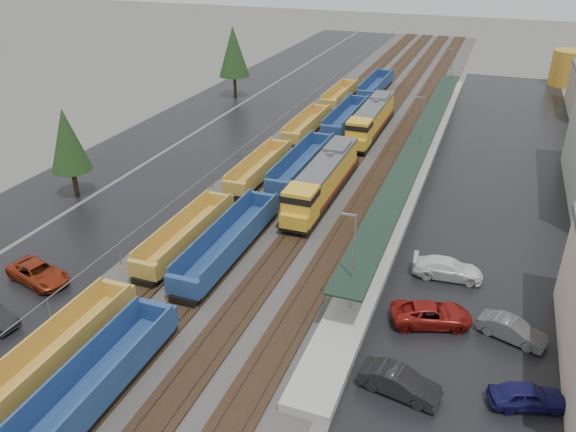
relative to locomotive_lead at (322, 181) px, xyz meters
The scene contains 20 objects.
ballast_strip 22.97m from the locomotive_lead, 95.02° to the left, with size 20.00×160.00×0.08m, color #302D2B.
trackbed 22.95m from the locomotive_lead, 95.02° to the left, with size 14.60×160.00×0.22m.
west_parking_lot 28.51m from the locomotive_lead, 126.74° to the left, with size 10.00×160.00×0.02m, color black.
west_road 35.39m from the locomotive_lead, 139.85° to the left, with size 9.00×160.00×0.02m, color black.
east_commuter_lot 21.38m from the locomotive_lead, 36.92° to the left, with size 16.00×100.00×0.02m, color black.
station_platform 14.89m from the locomotive_lead, 59.60° to the left, with size 3.00×80.00×8.00m.
chainlink_fence 24.14m from the locomotive_lead, 118.46° to the left, with size 0.08×160.04×2.02m.
tree_west_near 25.32m from the locomotive_lead, 163.25° to the right, with size 3.96×3.96×9.00m.
tree_west_far 41.51m from the locomotive_lead, 127.34° to the left, with size 4.84×4.84×11.00m.
locomotive_lead is the anchor object (origin of this frame).
locomotive_trail 21.00m from the locomotive_lead, 90.00° to the left, with size 2.75×18.11×4.10m.
well_string_yellow 9.38m from the locomotive_lead, 149.15° to the right, with size 2.54×92.95×2.25m.
well_string_blue 5.40m from the locomotive_lead, 138.95° to the right, with size 2.77×107.48×2.46m.
storage_tank 64.74m from the locomotive_lead, 66.62° to the left, with size 5.93×5.93×5.93m, color gold.
parked_car_west_c 26.76m from the locomotive_lead, 126.84° to the right, with size 5.43×2.50×1.51m, color maroon.
parked_car_east_a 26.30m from the locomotive_lead, 62.70° to the right, with size 4.78×1.67×1.57m, color black.
parked_car_east_b 20.66m from the locomotive_lead, 51.27° to the right, with size 5.49×2.53×1.53m, color maroon.
parked_car_east_c 16.54m from the locomotive_lead, 36.31° to the right, with size 5.33×2.17×1.55m, color white.
parked_car_east_d 28.96m from the locomotive_lead, 48.95° to the right, with size 4.27×1.72×1.46m, color #161550.
parked_car_east_e 24.12m from the locomotive_lead, 41.30° to the right, with size 4.38×1.53×1.44m, color #535457.
Camera 1 is at (16.59, -11.33, 24.19)m, focal length 35.00 mm.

